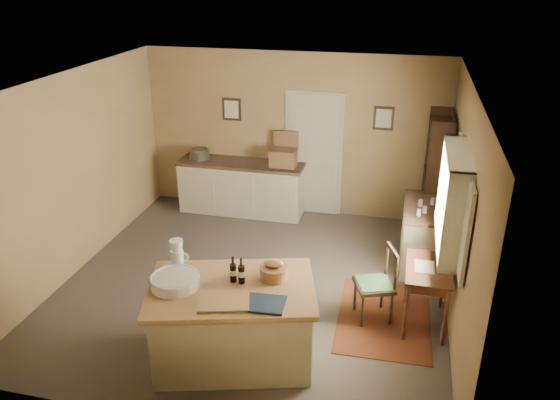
% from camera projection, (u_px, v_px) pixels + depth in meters
% --- Properties ---
extents(ground, '(5.00, 5.00, 0.00)m').
position_uv_depth(ground, '(254.00, 284.00, 7.34)').
color(ground, '#52493F').
rests_on(ground, ground).
extents(wall_back, '(5.00, 0.10, 2.70)m').
position_uv_depth(wall_back, '(293.00, 135.00, 9.02)').
color(wall_back, '#997B52').
rests_on(wall_back, ground).
extents(wall_front, '(5.00, 0.10, 2.70)m').
position_uv_depth(wall_front, '(170.00, 304.00, 4.57)').
color(wall_front, '#997B52').
rests_on(wall_front, ground).
extents(wall_left, '(0.10, 5.00, 2.70)m').
position_uv_depth(wall_left, '(73.00, 175.00, 7.32)').
color(wall_left, '#997B52').
rests_on(wall_left, ground).
extents(wall_right, '(0.10, 5.00, 2.70)m').
position_uv_depth(wall_right, '(461.00, 211.00, 6.27)').
color(wall_right, '#997B52').
rests_on(wall_right, ground).
extents(ceiling, '(5.00, 5.00, 0.00)m').
position_uv_depth(ceiling, '(249.00, 83.00, 6.25)').
color(ceiling, silver).
rests_on(ceiling, wall_back).
extents(door, '(0.97, 0.06, 2.11)m').
position_uv_depth(door, '(313.00, 154.00, 9.04)').
color(door, beige).
rests_on(door, ground).
extents(framed_prints, '(2.82, 0.02, 0.38)m').
position_uv_depth(framed_prints, '(305.00, 114.00, 8.81)').
color(framed_prints, black).
rests_on(framed_prints, ground).
extents(window, '(0.25, 1.99, 1.12)m').
position_uv_depth(window, '(457.00, 201.00, 6.03)').
color(window, beige).
rests_on(window, ground).
extents(work_island, '(1.95, 1.53, 1.20)m').
position_uv_depth(work_island, '(232.00, 321.00, 5.79)').
color(work_island, beige).
rests_on(work_island, ground).
extents(sideboard, '(2.12, 0.60, 1.18)m').
position_uv_depth(sideboard, '(242.00, 185.00, 9.28)').
color(sideboard, beige).
rests_on(sideboard, ground).
extents(rug, '(1.13, 1.62, 0.01)m').
position_uv_depth(rug, '(384.00, 317.00, 6.64)').
color(rug, '#562813').
rests_on(rug, ground).
extents(writing_desk, '(0.51, 0.83, 0.82)m').
position_uv_depth(writing_desk, '(428.00, 275.00, 6.28)').
color(writing_desk, '#3C1D12').
rests_on(writing_desk, ground).
extents(desk_chair, '(0.55, 0.55, 0.91)m').
position_uv_depth(desk_chair, '(374.00, 285.00, 6.47)').
color(desk_chair, black).
rests_on(desk_chair, ground).
extents(right_cabinet, '(0.63, 1.14, 0.99)m').
position_uv_depth(right_cabinet, '(425.00, 235.00, 7.64)').
color(right_cabinet, beige).
rests_on(right_cabinet, ground).
extents(shelving_unit, '(0.34, 0.89, 1.98)m').
position_uv_depth(shelving_unit, '(439.00, 179.00, 8.19)').
color(shelving_unit, black).
rests_on(shelving_unit, ground).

